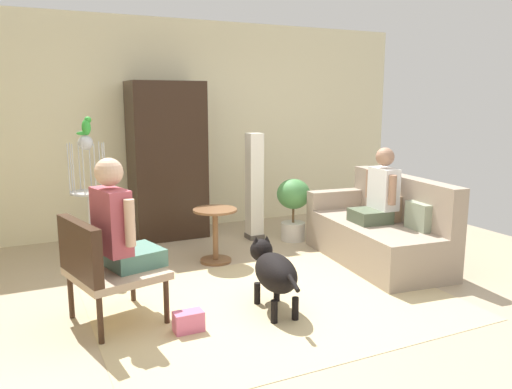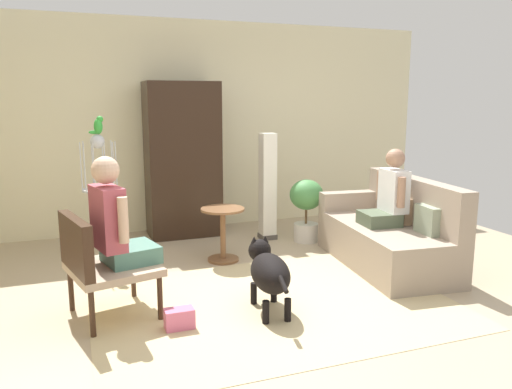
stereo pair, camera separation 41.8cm
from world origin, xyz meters
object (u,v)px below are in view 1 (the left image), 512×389
(couch, at_px, (380,232))
(round_end_table, at_px, (215,231))
(person_on_armchair, at_px, (118,225))
(handbag, at_px, (189,322))
(dog, at_px, (274,270))
(armoire_cabinet, at_px, (167,161))
(person_on_couch, at_px, (379,193))
(armchair, at_px, (101,264))
(column_lamp, at_px, (254,187))
(bird_cage_stand, at_px, (89,204))
(parrot, at_px, (86,126))
(potted_plant, at_px, (293,203))

(couch, bearing_deg, round_end_table, 156.05)
(person_on_armchair, height_order, round_end_table, person_on_armchair)
(round_end_table, xyz_separation_m, handbag, (-0.80, -1.50, -0.27))
(dog, relative_size, armoire_cabinet, 0.46)
(person_on_couch, bearing_deg, round_end_table, 154.83)
(armchair, height_order, person_on_couch, person_on_couch)
(couch, xyz_separation_m, round_end_table, (-1.65, 0.73, 0.02))
(column_lamp, distance_m, armoire_cabinet, 1.16)
(handbag, bearing_deg, round_end_table, 61.94)
(bird_cage_stand, distance_m, armoire_cabinet, 1.39)
(column_lamp, bearing_deg, round_end_table, -139.36)
(person_on_armchair, distance_m, column_lamp, 2.66)
(round_end_table, xyz_separation_m, armoire_cabinet, (-0.16, 1.26, 0.64))
(person_on_armchair, height_order, parrot, parrot)
(couch, xyz_separation_m, person_on_armchair, (-2.86, -0.33, 0.46))
(parrot, bearing_deg, armoire_cabinet, 37.60)
(couch, relative_size, column_lamp, 1.37)
(armoire_cabinet, relative_size, handbag, 8.71)
(armchair, xyz_separation_m, parrot, (0.15, 1.54, 0.99))
(round_end_table, distance_m, parrot, 1.73)
(armchair, bearing_deg, person_on_couch, 6.65)
(potted_plant, height_order, handbag, potted_plant)
(person_on_armchair, distance_m, armoire_cabinet, 2.55)
(parrot, distance_m, potted_plant, 2.62)
(armchair, relative_size, armoire_cabinet, 0.44)
(person_on_armchair, bearing_deg, person_on_couch, 6.22)
(parrot, bearing_deg, person_on_armchair, -89.66)
(couch, relative_size, parrot, 9.60)
(person_on_couch, xyz_separation_m, parrot, (-2.82, 1.19, 0.72))
(person_on_couch, height_order, person_on_armchair, person_on_armchair)
(potted_plant, bearing_deg, person_on_armchair, -148.93)
(armchair, height_order, potted_plant, armchair)
(round_end_table, relative_size, potted_plant, 0.76)
(potted_plant, bearing_deg, couch, -68.25)
(couch, xyz_separation_m, column_lamp, (-0.85, 1.41, 0.34))
(dog, bearing_deg, bird_cage_stand, 123.28)
(round_end_table, bearing_deg, bird_cage_stand, 160.42)
(person_on_armchair, bearing_deg, parrot, 90.34)
(person_on_armchair, relative_size, bird_cage_stand, 0.64)
(bird_cage_stand, relative_size, potted_plant, 1.78)
(armchair, distance_m, bird_cage_stand, 1.55)
(round_end_table, relative_size, parrot, 3.10)
(parrot, height_order, column_lamp, parrot)
(couch, distance_m, round_end_table, 1.80)
(round_end_table, xyz_separation_m, column_lamp, (0.79, 0.68, 0.32))
(couch, xyz_separation_m, dog, (-1.67, -0.68, 0.02))
(couch, height_order, dog, couch)
(person_on_couch, bearing_deg, person_on_armchair, -173.78)
(bird_cage_stand, relative_size, handbag, 6.14)
(parrot, bearing_deg, potted_plant, -1.12)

